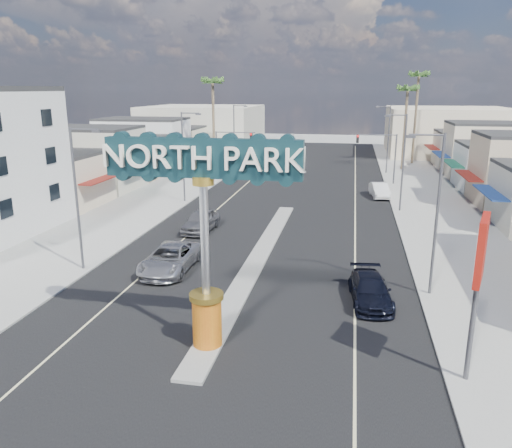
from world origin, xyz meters
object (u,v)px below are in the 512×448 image
at_px(suv_left, 170,258).
at_px(bank_pylon_sign, 480,259).
at_px(gateway_sign, 204,220).
at_px(streetlight_l_near, 78,192).
at_px(streetlight_r_near, 434,207).
at_px(streetlight_l_far, 235,133).
at_px(palm_left_far, 213,86).
at_px(car_parked_left, 201,221).
at_px(traffic_signal_left, 230,145).
at_px(palm_right_mid, 408,93).
at_px(suv_right, 370,290).
at_px(car_parked_right, 380,190).
at_px(streetlight_r_far, 387,136).
at_px(palm_right_far, 419,80).
at_px(streetlight_l_mid, 184,152).
at_px(traffic_signal_right, 380,149).
at_px(streetlight_r_mid, 402,158).

distance_m(suv_left, bank_pylon_sign, 19.02).
relative_size(gateway_sign, streetlight_l_near, 1.02).
xyz_separation_m(streetlight_r_near, suv_left, (-15.49, 0.91, -4.24)).
xyz_separation_m(streetlight_l_far, palm_left_far, (-2.57, -2.00, 6.43)).
height_order(gateway_sign, streetlight_l_far, gateway_sign).
bearing_deg(car_parked_left, bank_pylon_sign, -45.98).
bearing_deg(traffic_signal_left, car_parked_left, -82.03).
relative_size(streetlight_l_far, palm_right_mid, 0.74).
bearing_deg(suv_right, car_parked_right, 80.24).
bearing_deg(suv_left, streetlight_r_far, 69.06).
bearing_deg(bank_pylon_sign, streetlight_l_far, 129.37).
relative_size(gateway_sign, palm_right_far, 0.65).
relative_size(streetlight_r_far, car_parked_right, 1.95).
height_order(gateway_sign, car_parked_left, gateway_sign).
relative_size(streetlight_l_mid, palm_right_mid, 0.74).
xyz_separation_m(palm_right_mid, palm_right_far, (2.00, 6.00, 1.78)).
relative_size(suv_left, car_parked_right, 1.28).
xyz_separation_m(palm_left_far, palm_right_mid, (26.00, 6.00, -0.90)).
bearing_deg(suv_right, streetlight_r_near, 21.80).
relative_size(palm_left_far, car_parked_left, 2.56).
xyz_separation_m(traffic_signal_right, suv_right, (-1.91, -35.68, -3.55)).
distance_m(palm_left_far, car_parked_left, 32.52).
relative_size(streetlight_l_far, suv_right, 1.80).
bearing_deg(streetlight_r_near, streetlight_r_mid, 90.00).
height_order(gateway_sign, streetlight_r_near, gateway_sign).
height_order(streetlight_r_near, streetlight_r_far, same).
bearing_deg(suv_right, traffic_signal_right, 80.71).
distance_m(streetlight_l_mid, streetlight_r_far, 30.32).
bearing_deg(car_parked_left, traffic_signal_left, 100.41).
bearing_deg(car_parked_left, streetlight_r_far, 65.41).
height_order(streetlight_l_far, suv_right, streetlight_l_far).
xyz_separation_m(traffic_signal_left, streetlight_l_far, (-1.25, 8.01, 0.79)).
bearing_deg(palm_left_far, car_parked_left, -76.53).
xyz_separation_m(traffic_signal_right, streetlight_r_near, (1.25, -33.99, 0.79)).
height_order(streetlight_l_near, suv_left, streetlight_l_near).
height_order(streetlight_l_mid, streetlight_l_far, same).
relative_size(traffic_signal_right, streetlight_l_mid, 0.67).
bearing_deg(traffic_signal_right, streetlight_l_far, 157.80).
bearing_deg(streetlight_l_near, suv_right, -5.43).
xyz_separation_m(traffic_signal_left, palm_right_mid, (22.18, 12.01, 6.33)).
height_order(streetlight_r_mid, streetlight_r_far, same).
xyz_separation_m(streetlight_l_mid, bank_pylon_sign, (21.24, -28.66, 0.06)).
distance_m(streetlight_l_mid, suv_right, 28.33).
distance_m(streetlight_l_near, palm_right_far, 58.35).
relative_size(car_parked_left, bank_pylon_sign, 0.77).
height_order(streetlight_r_near, bank_pylon_sign, streetlight_r_near).
xyz_separation_m(streetlight_r_far, palm_right_far, (4.57, 10.00, 7.32)).
relative_size(palm_right_far, suv_left, 2.38).
bearing_deg(bank_pylon_sign, suv_right, 133.48).
relative_size(gateway_sign, traffic_signal_left, 1.53).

